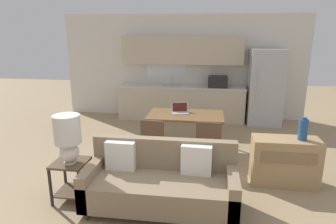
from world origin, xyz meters
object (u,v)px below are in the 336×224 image
at_px(table_lamp, 68,136).
at_px(dining_chair_near_left, 154,139).
at_px(refrigerator, 265,87).
at_px(laptop, 180,110).
at_px(dining_table, 186,117).
at_px(side_table, 71,174).
at_px(dining_chair_near_right, 209,142).
at_px(credenza, 284,161).
at_px(couch, 161,183).
at_px(vase, 303,129).

bearing_deg(table_lamp, dining_chair_near_left, 54.27).
distance_m(refrigerator, laptop, 2.71).
bearing_deg(dining_table, side_table, -124.39).
height_order(dining_table, laptop, laptop).
bearing_deg(dining_chair_near_right, credenza, 167.03).
xyz_separation_m(dining_table, side_table, (-1.40, -2.05, -0.28)).
relative_size(couch, vase, 5.69).
height_order(dining_table, table_lamp, table_lamp).
height_order(credenza, laptop, laptop).
xyz_separation_m(table_lamp, vase, (3.20, 0.90, -0.06)).
bearing_deg(dining_chair_near_right, side_table, 40.45).
xyz_separation_m(table_lamp, laptop, (1.27, 2.18, -0.18)).
bearing_deg(dining_chair_near_left, side_table, 57.73).
bearing_deg(dining_chair_near_right, refrigerator, -109.79).
height_order(side_table, vase, vase).
height_order(refrigerator, dining_chair_near_right, refrigerator).
bearing_deg(credenza, vase, -2.47).
distance_m(dining_table, couch, 2.08).
relative_size(credenza, dining_chair_near_left, 1.15).
bearing_deg(dining_chair_near_left, dining_table, -115.72).
bearing_deg(couch, dining_table, 85.88).
bearing_deg(vase, credenza, 177.53).
relative_size(table_lamp, vase, 1.93).
height_order(vase, laptop, vase).
bearing_deg(side_table, credenza, 16.24).
xyz_separation_m(side_table, table_lamp, (0.01, -0.03, 0.57)).
relative_size(dining_table, dining_chair_near_right, 1.70).
xyz_separation_m(table_lamp, dining_chair_near_left, (0.92, 1.27, -0.47)).
xyz_separation_m(side_table, dining_chair_near_right, (1.86, 1.27, 0.10)).
bearing_deg(laptop, refrigerator, 30.85).
bearing_deg(dining_table, credenza, -36.04).
relative_size(credenza, laptop, 2.63).
relative_size(refrigerator, credenza, 1.90).
height_order(dining_table, vase, vase).
height_order(dining_chair_near_left, dining_chair_near_right, same).
bearing_deg(dining_table, couch, -94.12).
bearing_deg(laptop, credenza, -50.22).
relative_size(dining_table, credenza, 1.48).
xyz_separation_m(dining_table, dining_chair_near_right, (0.46, -0.77, -0.18)).
xyz_separation_m(refrigerator, vase, (0.02, -3.18, -0.04)).
bearing_deg(couch, table_lamp, -178.94).
height_order(side_table, dining_chair_near_right, dining_chair_near_right).
height_order(credenza, dining_chair_near_left, dining_chair_near_left).
bearing_deg(credenza, dining_table, 143.96).
bearing_deg(side_table, dining_chair_near_left, 53.16).
bearing_deg(dining_chair_near_left, laptop, -106.75).
bearing_deg(side_table, laptop, 59.11).
relative_size(vase, laptop, 0.93).
xyz_separation_m(couch, vase, (1.97, 0.88, 0.54)).
distance_m(dining_table, vase, 2.18).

